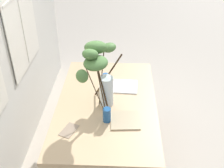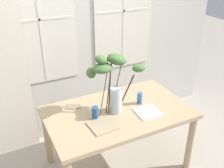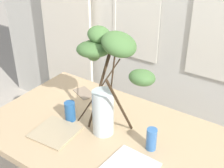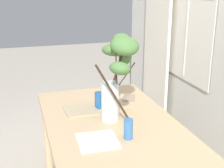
{
  "view_description": "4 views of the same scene",
  "coord_description": "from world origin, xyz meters",
  "px_view_note": "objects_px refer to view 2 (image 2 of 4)",
  "views": [
    {
      "loc": [
        -2.15,
        -0.14,
        2.38
      ],
      "look_at": [
        -0.05,
        -0.05,
        1.01
      ],
      "focal_mm": 44.83,
      "sensor_mm": 36.0,
      "label": 1
    },
    {
      "loc": [
        -1.12,
        -2.1,
        2.32
      ],
      "look_at": [
        -0.09,
        -0.03,
        1.13
      ],
      "focal_mm": 41.78,
      "sensor_mm": 36.0,
      "label": 2
    },
    {
      "loc": [
        0.87,
        -1.23,
        1.97
      ],
      "look_at": [
        0.04,
        0.0,
        1.13
      ],
      "focal_mm": 49.59,
      "sensor_mm": 36.0,
      "label": 3
    },
    {
      "loc": [
        2.02,
        -0.62,
        1.75
      ],
      "look_at": [
        -0.06,
        0.03,
        1.04
      ],
      "focal_mm": 50.26,
      "sensor_mm": 36.0,
      "label": 4
    }
  ],
  "objects_px": {
    "vase_with_branches": "(113,77)",
    "drinking_glass_blue_left": "(95,113)",
    "plate_square_left": "(102,126)",
    "plate_square_right": "(148,112)",
    "drinking_glass_blue_right": "(140,98)",
    "dining_table": "(118,119)"
  },
  "relations": [
    {
      "from": "vase_with_branches",
      "to": "drinking_glass_blue_left",
      "type": "xyz_separation_m",
      "value": [
        -0.24,
        -0.07,
        -0.32
      ]
    },
    {
      "from": "dining_table",
      "to": "vase_with_branches",
      "type": "height_order",
      "value": "vase_with_branches"
    },
    {
      "from": "dining_table",
      "to": "plate_square_left",
      "type": "xyz_separation_m",
      "value": [
        -0.27,
        -0.17,
        0.11
      ]
    },
    {
      "from": "vase_with_branches",
      "to": "plate_square_left",
      "type": "xyz_separation_m",
      "value": [
        -0.23,
        -0.23,
        -0.38
      ]
    },
    {
      "from": "plate_square_right",
      "to": "drinking_glass_blue_right",
      "type": "bearing_deg",
      "value": 84.5
    },
    {
      "from": "vase_with_branches",
      "to": "plate_square_right",
      "type": "height_order",
      "value": "vase_with_branches"
    },
    {
      "from": "drinking_glass_blue_left",
      "to": "plate_square_right",
      "type": "bearing_deg",
      "value": -16.04
    },
    {
      "from": "plate_square_left",
      "to": "plate_square_right",
      "type": "relative_size",
      "value": 0.99
    },
    {
      "from": "dining_table",
      "to": "vase_with_branches",
      "type": "relative_size",
      "value": 2.35
    },
    {
      "from": "drinking_glass_blue_left",
      "to": "dining_table",
      "type": "bearing_deg",
      "value": 3.65
    },
    {
      "from": "drinking_glass_blue_left",
      "to": "drinking_glass_blue_right",
      "type": "height_order",
      "value": "drinking_glass_blue_right"
    },
    {
      "from": "vase_with_branches",
      "to": "drinking_glass_blue_left",
      "type": "height_order",
      "value": "vase_with_branches"
    },
    {
      "from": "drinking_glass_blue_right",
      "to": "plate_square_left",
      "type": "xyz_separation_m",
      "value": [
        -0.56,
        -0.2,
        -0.06
      ]
    },
    {
      "from": "dining_table",
      "to": "plate_square_left",
      "type": "relative_size",
      "value": 6.17
    },
    {
      "from": "vase_with_branches",
      "to": "plate_square_left",
      "type": "relative_size",
      "value": 2.63
    },
    {
      "from": "drinking_glass_blue_left",
      "to": "plate_square_left",
      "type": "bearing_deg",
      "value": -86.51
    },
    {
      "from": "vase_with_branches",
      "to": "drinking_glass_blue_left",
      "type": "relative_size",
      "value": 4.98
    },
    {
      "from": "vase_with_branches",
      "to": "drinking_glass_blue_right",
      "type": "distance_m",
      "value": 0.46
    },
    {
      "from": "drinking_glass_blue_right",
      "to": "dining_table",
      "type": "bearing_deg",
      "value": -174.34
    },
    {
      "from": "plate_square_left",
      "to": "dining_table",
      "type": "bearing_deg",
      "value": 33.05
    },
    {
      "from": "drinking_glass_blue_left",
      "to": "plate_square_left",
      "type": "relative_size",
      "value": 0.53
    },
    {
      "from": "plate_square_left",
      "to": "plate_square_right",
      "type": "height_order",
      "value": "same"
    }
  ]
}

